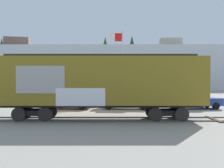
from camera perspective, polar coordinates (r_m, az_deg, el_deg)
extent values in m
plane|color=gray|center=(16.32, -7.39, -8.47)|extent=(260.00, 260.00, 0.00)
cube|color=#4C4742|center=(15.48, -2.83, -8.84)|extent=(60.00, 0.49, 0.08)
cube|color=#4C4742|center=(16.90, -2.59, -7.99)|extent=(60.00, 0.49, 0.08)
cube|color=#423323|center=(17.57, 23.16, -7.75)|extent=(0.26, 2.50, 0.07)
cube|color=olive|center=(15.97, -2.71, 0.81)|extent=(13.57, 2.94, 3.08)
cube|color=#2D2823|center=(16.04, -2.72, 6.74)|extent=(12.88, 0.48, 0.24)
cube|color=#999999|center=(15.15, -16.83, 1.03)|extent=(2.98, 0.05, 1.69)
cube|color=silver|center=(14.67, -7.56, -3.14)|extent=(3.03, 0.05, 1.10)
cube|color=black|center=(16.06, -2.71, -5.04)|extent=(13.30, 1.66, 0.20)
cube|color=black|center=(16.91, -17.92, -6.43)|extent=(2.11, 1.30, 0.36)
cylinder|color=black|center=(16.53, -21.52, -6.81)|extent=(0.92, 0.13, 0.92)
cylinder|color=black|center=(17.86, -19.82, -6.20)|extent=(0.92, 0.13, 0.92)
cylinder|color=black|center=(15.99, -15.79, -7.04)|extent=(0.92, 0.13, 0.92)
cylinder|color=black|center=(17.36, -14.50, -6.38)|extent=(0.92, 0.13, 0.92)
cube|color=black|center=(16.52, 12.88, -6.59)|extent=(2.11, 1.30, 0.36)
cylinder|color=black|center=(15.65, 10.42, -7.19)|extent=(0.92, 0.13, 0.92)
cylinder|color=black|center=(17.06, 9.53, -6.50)|extent=(0.92, 0.13, 0.92)
cylinder|color=black|center=(16.05, 16.44, -7.01)|extent=(0.92, 0.13, 0.92)
cylinder|color=black|center=(17.42, 15.09, -6.36)|extent=(0.92, 0.13, 0.92)
cylinder|color=silver|center=(26.80, 2.49, 3.86)|extent=(0.12, 0.12, 7.98)
sphere|color=#D8CC66|center=(27.29, 2.50, 12.42)|extent=(0.18, 0.18, 0.18)
cube|color=red|center=(27.02, 0.68, 11.17)|extent=(1.58, 0.28, 0.91)
cube|color=white|center=(26.96, -0.17, 11.19)|extent=(0.79, 0.17, 0.91)
cube|color=silver|center=(80.10, -1.23, 3.26)|extent=(148.55, 42.90, 11.32)
cube|color=brown|center=(73.12, -21.72, 9.05)|extent=(7.25, 5.46, 3.08)
cube|color=#9E9384|center=(69.76, 13.81, 9.34)|extent=(6.36, 5.13, 2.74)
cone|color=#193D23|center=(73.39, 4.80, 9.71)|extent=(2.32, 2.32, 4.63)
cone|color=#193D23|center=(78.07, -24.91, 8.67)|extent=(1.75, 1.75, 3.50)
cone|color=#193D23|center=(69.84, -1.64, 9.76)|extent=(1.85, 1.85, 3.70)
cube|color=#B21E1E|center=(22.40, -10.81, -4.16)|extent=(4.79, 2.20, 0.68)
cube|color=#2D333D|center=(22.37, -11.06, -2.43)|extent=(2.43, 1.83, 0.67)
cylinder|color=black|center=(22.92, -6.38, -4.88)|extent=(0.65, 0.27, 0.64)
cylinder|color=black|center=(21.21, -7.29, -5.37)|extent=(0.65, 0.27, 0.64)
cylinder|color=black|center=(23.73, -13.94, -4.70)|extent=(0.65, 0.27, 0.64)
cylinder|color=black|center=(22.08, -15.40, -5.14)|extent=(0.65, 0.27, 0.64)
cube|color=#B7BABF|center=(21.89, 3.51, -4.12)|extent=(4.71, 2.23, 0.79)
cube|color=#2D333D|center=(21.84, 3.18, -2.22)|extent=(2.34, 1.81, 0.66)
cylinder|color=black|center=(22.75, 7.52, -4.92)|extent=(0.66, 0.28, 0.64)
cylinder|color=black|center=(21.08, 7.63, -5.41)|extent=(0.66, 0.28, 0.64)
cylinder|color=black|center=(22.89, -0.28, -4.88)|extent=(0.66, 0.28, 0.64)
cylinder|color=black|center=(21.22, -0.80, -5.35)|extent=(0.66, 0.28, 0.64)
cube|color=navy|center=(23.27, 19.22, -3.98)|extent=(4.79, 2.15, 0.70)
cube|color=#2D333D|center=(23.13, 18.72, -2.34)|extent=(2.46, 1.78, 0.64)
cylinder|color=black|center=(24.73, 21.80, -4.51)|extent=(0.66, 0.27, 0.64)
cylinder|color=black|center=(23.25, 23.64, -4.88)|extent=(0.66, 0.27, 0.64)
cylinder|color=black|center=(23.50, 14.84, -4.76)|extent=(0.66, 0.27, 0.64)
cylinder|color=black|center=(21.94, 16.30, -5.19)|extent=(0.66, 0.27, 0.64)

